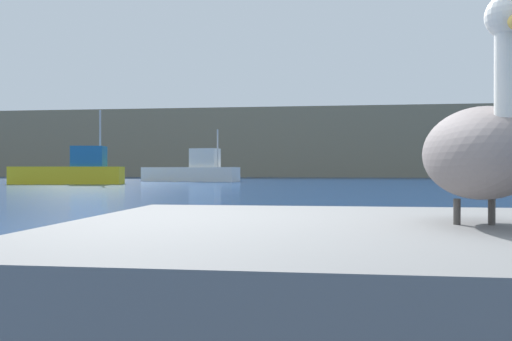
# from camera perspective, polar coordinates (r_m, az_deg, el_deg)

# --- Properties ---
(hillside_backdrop) EXTENTS (140.00, 12.82, 8.00)m
(hillside_backdrop) POSITION_cam_1_polar(r_m,az_deg,el_deg) (67.69, 7.37, 2.75)
(hillside_backdrop) COLOR #7F755B
(hillside_backdrop) RESTS_ON ground
(pier_dock) EXTENTS (3.57, 2.25, 0.74)m
(pier_dock) POSITION_cam_1_polar(r_m,az_deg,el_deg) (2.53, 22.17, -13.80)
(pier_dock) COLOR slate
(pier_dock) RESTS_ON ground
(pelican) EXTENTS (0.45, 1.20, 0.86)m
(pelican) POSITION_cam_1_polar(r_m,az_deg,el_deg) (2.44, 22.32, 2.13)
(pelican) COLOR gray
(pelican) RESTS_ON pier_dock
(fishing_boat_white) EXTENTS (7.72, 3.11, 3.99)m
(fishing_boat_white) POSITION_cam_1_polar(r_m,az_deg,el_deg) (42.45, -6.55, -0.03)
(fishing_boat_white) COLOR white
(fishing_boat_white) RESTS_ON ground
(fishing_boat_yellow) EXTENTS (7.11, 2.99, 4.74)m
(fishing_boat_yellow) POSITION_cam_1_polar(r_m,az_deg,el_deg) (36.67, -18.66, -0.06)
(fishing_boat_yellow) COLOR yellow
(fishing_boat_yellow) RESTS_ON ground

